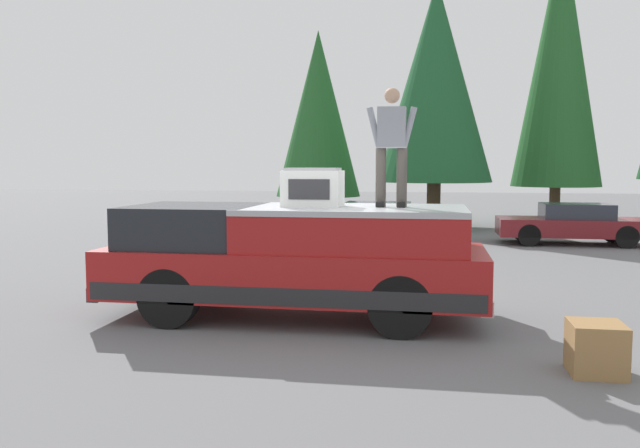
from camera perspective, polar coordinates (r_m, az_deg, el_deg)
name	(u,v)px	position (r m, az deg, el deg)	size (l,w,h in m)	color
ground_plane	(328,318)	(9.62, 0.67, -8.28)	(90.00, 90.00, 0.00)	slate
pickup_truck	(295,259)	(9.48, -2.26, -3.12)	(2.01, 5.54, 1.65)	maroon
compressor_unit	(313,187)	(9.34, -0.62, 3.25)	(0.65, 0.84, 0.56)	silver
person_on_truck_bed	(392,144)	(9.30, 6.35, 7.06)	(0.29, 0.72, 1.69)	#423D38
parked_car_maroon	(573,224)	(19.69, 21.46, 0.01)	(1.64, 4.10, 1.16)	maroon
parked_car_black	(375,222)	(19.12, 4.91, 0.21)	(1.64, 4.10, 1.16)	black
wooden_crate	(596,348)	(7.66, 23.24, -10.09)	(0.56, 0.56, 0.56)	olive
conifer_left	(559,58)	(25.59, 20.42, 13.58)	(3.20, 3.20, 10.77)	#4C3826
conifer_center_left	(435,82)	(23.83, 10.18, 12.24)	(4.10, 4.10, 8.76)	#4C3826
conifer_center_right	(318,114)	(25.45, -0.15, 9.69)	(3.30, 3.30, 7.43)	#4C3826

